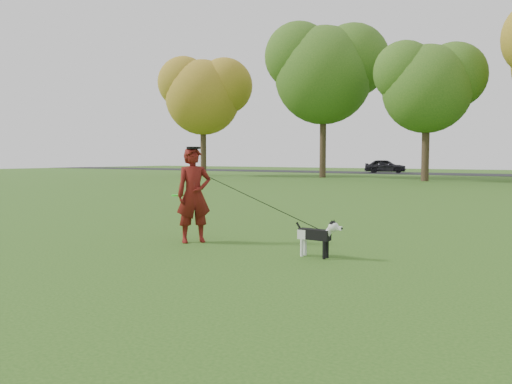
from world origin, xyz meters
The scene contains 6 objects.
ground centered at (0.00, 0.00, 0.00)m, with size 120.00×120.00×0.00m, color #285116.
man centered at (-1.28, -0.53, 0.86)m, with size 0.63×0.41×1.72m, color #530C0B.
dog centered at (1.21, -0.55, 0.37)m, with size 0.79×0.16×0.60m.
car_left centered at (-11.57, 40.00, 0.69)m, with size 1.57×3.91×1.33m, color black.
man_held_items centered at (0.15, -0.57, 0.83)m, with size 3.05×0.31×1.33m.
tree_row centered at (-1.43, 26.07, 7.41)m, with size 51.74×8.86×12.01m.
Camera 1 is at (4.58, -7.40, 1.54)m, focal length 35.00 mm.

